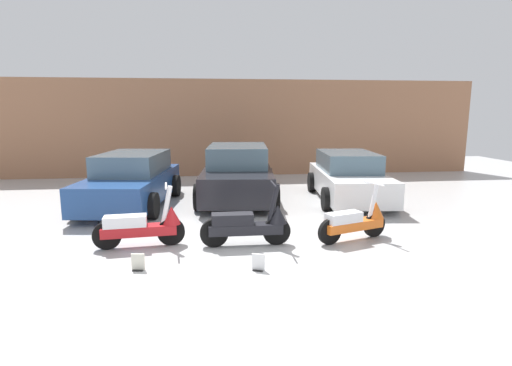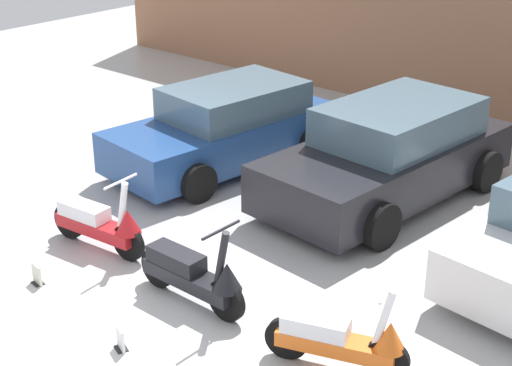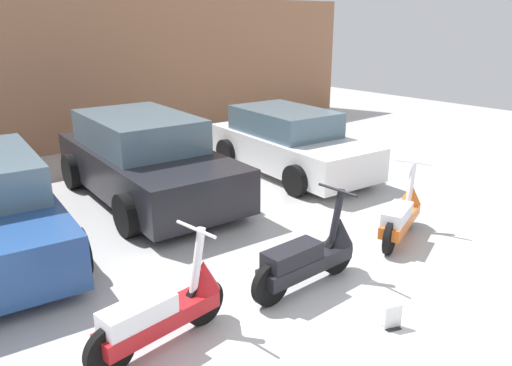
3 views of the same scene
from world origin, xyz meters
name	(u,v)px [view 3 (image 3 of 3)]	position (x,y,z in m)	size (l,w,h in m)	color
ground_plane	(358,332)	(0.00, 0.00, 0.00)	(28.00, 28.00, 0.00)	#B2B2B2
wall_back	(37,78)	(0.00, 9.04, 1.76)	(19.60, 0.12, 3.53)	#9E6B4C
scooter_front_left	(165,308)	(-1.57, 1.12, 0.39)	(1.58, 0.57, 1.10)	black
scooter_front_right	(311,255)	(0.30, 0.97, 0.40)	(1.62, 0.58, 1.13)	black
scooter_front_center	(402,213)	(2.30, 1.06, 0.37)	(1.45, 0.76, 1.06)	black
car_rear_center	(145,159)	(0.38, 5.00, 0.69)	(2.34, 4.40, 1.45)	black
car_rear_right	(289,143)	(3.35, 4.45, 0.61)	(2.11, 3.91, 1.28)	white
placard_near_right_scooter	(393,318)	(0.32, -0.18, 0.11)	(0.20, 0.17, 0.26)	black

